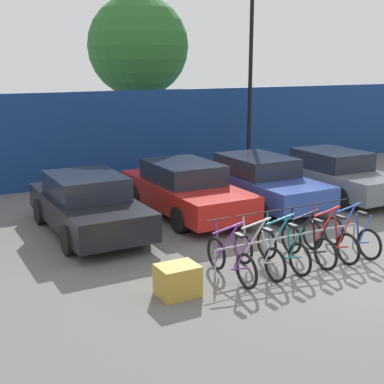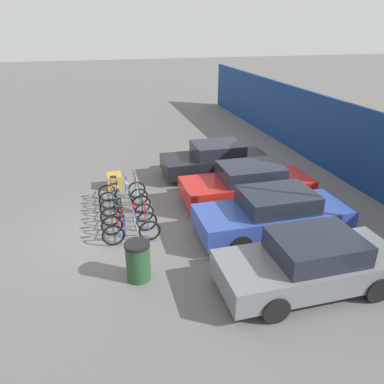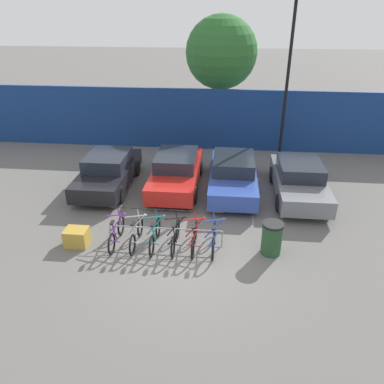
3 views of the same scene
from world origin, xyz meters
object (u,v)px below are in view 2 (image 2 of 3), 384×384
Objects in this scene: bike_rack at (131,205)px; bicycle_purple at (122,190)px; car_black at (215,160)px; cargo_crate at (115,181)px; bicycle_silver at (124,198)px; car_blue at (273,213)px; bicycle_red at (129,222)px; bicycle_blue at (132,232)px; trash_bin at (138,261)px; car_grey at (310,263)px; bicycle_teal at (125,205)px; bicycle_black at (127,213)px; car_red at (247,184)px.

bicycle_purple is at bearing -174.39° from bike_rack.
cargo_crate is at bearing -86.76° from car_black.
car_blue is (2.96, 4.18, 0.32)m from bicycle_silver.
bicycle_silver and bicycle_red have the same top height.
cargo_crate is (0.24, -4.19, -0.42)m from car_black.
bicycle_silver is at bearing 177.90° from bicycle_blue.
bicycle_purple is at bearing 179.65° from trash_bin.
car_grey is (7.57, -0.11, 0.00)m from car_black.
bicycle_purple is at bearing 8.69° from cargo_crate.
car_grey is (4.61, 3.75, 0.21)m from bike_rack.
bicycle_purple is 1.66× the size of trash_bin.
bicycle_teal is 1.00× the size of bicycle_red.
bicycle_purple and bicycle_black have the same top height.
bicycle_silver is 1.80m from bicycle_red.
bicycle_black reaches higher than cargo_crate.
bicycle_teal is 0.37× the size of car_red.
bicycle_teal and bicycle_black have the same top height.
bicycle_silver is (-0.88, -0.15, -0.11)m from bike_rack.
car_black is 0.94× the size of car_blue.
bicycle_teal is 1.81m from bicycle_blue.
bicycle_red is 0.39× the size of car_grey.
car_red reaches higher than bike_rack.
car_red is (-1.13, 4.30, 0.32)m from bicycle_red.
bicycle_black is at bearing -82.74° from car_red.
car_red is (2.75, 0.29, 0.00)m from car_black.
bike_rack is 2.09× the size of bicycle_purple.
car_blue is (2.38, 4.18, 0.32)m from bicycle_teal.
car_grey reaches higher than cargo_crate.
cargo_crate is (-4.24, -0.18, -0.10)m from bicycle_blue.
bicycle_teal is (0.58, 0.00, 0.00)m from bicycle_silver.
bicycle_teal is at bearing -119.63° from car_blue.
bicycle_red is at bearing -105.48° from car_blue.
car_black is 4.21× the size of trash_bin.
bicycle_teal is (-0.30, -0.15, -0.11)m from bike_rack.
bicycle_red reaches higher than trash_bin.
bike_rack is 5.10× the size of cargo_crate.
bicycle_silver and bicycle_blue have the same top height.
car_red is 1.00× the size of car_blue.
cargo_crate is (-3.64, -0.18, -0.10)m from bicycle_red.
cargo_crate is at bearing -176.01° from bicycle_silver.
car_red is (0.67, 4.30, 0.32)m from bicycle_silver.
bicycle_blue is 2.44× the size of cargo_crate.
bicycle_blue is (2.40, 0.00, 0.00)m from bicycle_silver.
bicycle_black is 0.37× the size of car_red.
bicycle_black is at bearing -1.75° from bicycle_silver.
bicycle_blue is at bearing -1.75° from bicycle_silver.
car_black is at bearing 136.05° from bicycle_blue.
car_red and car_blue have the same top height.
car_black is (-3.30, 4.01, 0.31)m from bicycle_black.
car_red reaches higher than trash_bin.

